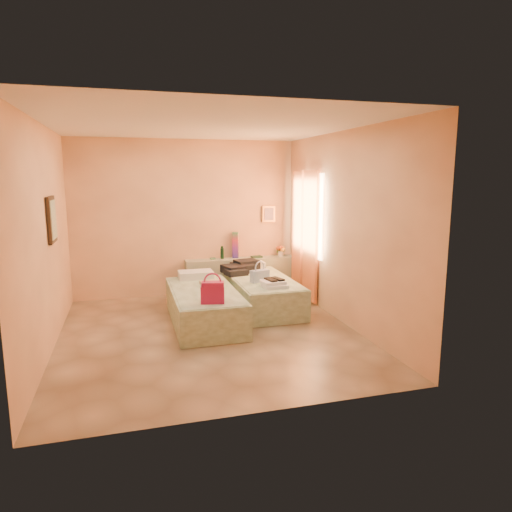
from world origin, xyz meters
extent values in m
plane|color=tan|center=(0.00, 0.00, 0.00)|extent=(4.50, 4.50, 0.00)
cube|color=#F8BE84|center=(0.00, 2.25, 1.40)|extent=(4.00, 0.02, 2.80)
cube|color=#F8BE84|center=(-2.00, 0.00, 1.40)|extent=(0.02, 4.50, 2.80)
cube|color=#F8BE84|center=(2.00, 0.00, 1.40)|extent=(0.02, 4.50, 2.80)
cube|color=silver|center=(0.00, 0.00, 2.80)|extent=(4.00, 4.50, 0.02)
cube|color=#FFD49E|center=(1.98, 1.25, 1.50)|extent=(0.02, 1.10, 1.40)
cube|color=orange|center=(1.94, 1.10, 1.15)|extent=(0.05, 0.55, 2.20)
cube|color=orange|center=(1.94, 1.70, 1.15)|extent=(0.05, 0.45, 2.20)
cube|color=black|center=(-1.97, 0.40, 1.60)|extent=(0.04, 0.50, 0.60)
cube|color=gold|center=(1.55, 2.22, 1.45)|extent=(0.25, 0.04, 0.30)
cube|color=gray|center=(0.98, 2.10, 0.33)|extent=(2.05, 0.30, 0.65)
cube|color=beige|center=(0.01, 0.51, 0.25)|extent=(0.90, 2.00, 0.50)
cube|color=beige|center=(1.06, 1.05, 0.25)|extent=(0.90, 2.00, 0.50)
cylinder|color=#143720|center=(0.63, 2.13, 0.76)|extent=(0.08, 0.08, 0.23)
cube|color=#AC1544|center=(0.89, 2.17, 0.89)|extent=(0.14, 0.14, 0.48)
cylinder|color=#4B8A5F|center=(0.45, 2.14, 0.66)|extent=(0.14, 0.14, 0.03)
cube|color=#23412B|center=(1.27, 2.08, 0.67)|extent=(0.21, 0.16, 0.03)
cube|color=silver|center=(1.76, 2.11, 0.77)|extent=(0.19, 0.19, 0.24)
cube|color=#AC1544|center=(0.01, -0.22, 0.64)|extent=(0.34, 0.24, 0.29)
cube|color=tan|center=(0.19, 0.80, 0.53)|extent=(0.36, 0.31, 0.05)
cube|color=black|center=(0.85, 1.57, 0.59)|extent=(0.73, 0.73, 0.17)
cube|color=#41639C|center=(0.95, 0.78, 0.60)|extent=(0.32, 0.20, 0.19)
cube|color=white|center=(1.07, 0.37, 0.55)|extent=(0.36, 0.31, 0.10)
cube|color=black|center=(1.08, 0.41, 0.61)|extent=(0.24, 0.29, 0.03)
camera|label=1|loc=(-1.03, -5.99, 2.16)|focal=32.00mm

